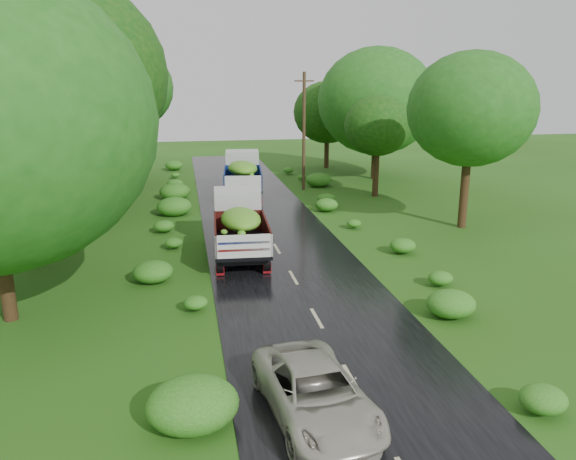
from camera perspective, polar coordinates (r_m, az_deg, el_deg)
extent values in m
plane|color=#244E10|center=(15.44, 6.51, -14.92)|extent=(120.00, 120.00, 0.00)
cube|color=black|center=(19.76, 2.26, -7.80)|extent=(6.50, 80.00, 0.02)
cube|color=#BFB78C|center=(15.43, 6.51, -14.85)|extent=(0.12, 1.60, 0.00)
cube|color=#BFB78C|center=(18.87, 2.94, -8.93)|extent=(0.12, 1.60, 0.00)
cube|color=#BFB78C|center=(22.49, 0.56, -4.84)|extent=(0.12, 1.60, 0.00)
cube|color=#BFB78C|center=(26.22, -1.13, -1.90)|extent=(0.12, 1.60, 0.00)
cube|color=#BFB78C|center=(30.03, -2.39, 0.30)|extent=(0.12, 1.60, 0.00)
cube|color=#BFB78C|center=(33.87, -3.37, 2.00)|extent=(0.12, 1.60, 0.00)
cube|color=#BFB78C|center=(37.75, -4.15, 3.36)|extent=(0.12, 1.60, 0.00)
cube|color=#BFB78C|center=(41.65, -4.78, 4.46)|extent=(0.12, 1.60, 0.00)
cube|color=#BFB78C|center=(45.57, -5.31, 5.37)|extent=(0.12, 1.60, 0.00)
cube|color=#BFB78C|center=(49.51, -5.75, 6.14)|extent=(0.12, 1.60, 0.00)
cube|color=#BFB78C|center=(53.45, -6.13, 6.80)|extent=(0.12, 1.60, 0.00)
cube|color=black|center=(25.08, -4.87, -1.29)|extent=(1.97, 5.59, 0.27)
cylinder|color=black|center=(27.03, -7.10, -0.47)|extent=(0.32, 0.99, 0.98)
cylinder|color=black|center=(27.10, -3.08, -0.33)|extent=(0.32, 0.99, 0.98)
cylinder|color=black|center=(23.91, -6.98, -2.55)|extent=(0.32, 0.99, 0.98)
cylinder|color=black|center=(23.99, -2.44, -2.38)|extent=(0.32, 0.99, 0.98)
cylinder|color=black|center=(22.95, -6.94, -3.31)|extent=(0.32, 0.99, 0.98)
cylinder|color=black|center=(23.04, -2.21, -3.13)|extent=(0.32, 0.99, 0.98)
cube|color=maroon|center=(22.71, -6.91, -4.09)|extent=(0.33, 0.06, 0.44)
cube|color=maroon|center=(22.80, -2.13, -3.90)|extent=(0.33, 0.06, 0.44)
cube|color=silver|center=(26.94, -5.17, 2.20)|extent=(2.25, 1.97, 1.86)
cube|color=black|center=(24.04, -4.76, -1.49)|extent=(2.46, 4.31, 0.16)
cube|color=#47150C|center=(23.86, -7.39, -0.33)|extent=(0.29, 4.20, 0.93)
cube|color=#47150C|center=(23.96, -2.19, -0.15)|extent=(0.29, 4.20, 0.93)
cube|color=#47150C|center=(25.88, -5.03, 0.96)|extent=(2.25, 0.19, 0.93)
cube|color=silver|center=(21.91, -4.50, -1.66)|extent=(2.25, 0.19, 0.93)
ellipsoid|color=#4B8818|center=(23.74, -4.82, 1.12)|extent=(2.07, 3.62, 0.98)
cube|color=black|center=(37.90, -4.60, 4.40)|extent=(2.36, 6.00, 0.29)
cylinder|color=black|center=(40.03, -6.07, 4.72)|extent=(0.39, 1.06, 1.04)
cylinder|color=black|center=(40.04, -3.18, 4.78)|extent=(0.39, 1.06, 1.04)
cylinder|color=black|center=(36.63, -6.16, 3.74)|extent=(0.39, 1.06, 1.04)
cylinder|color=black|center=(36.64, -3.00, 3.81)|extent=(0.39, 1.06, 1.04)
cylinder|color=black|center=(35.59, -6.19, 3.40)|extent=(0.39, 1.06, 1.04)
cylinder|color=black|center=(35.60, -2.94, 3.48)|extent=(0.39, 1.06, 1.04)
cube|color=maroon|center=(35.29, -6.19, 2.93)|extent=(0.36, 0.08, 0.47)
cube|color=maroon|center=(35.30, -2.92, 3.00)|extent=(0.36, 0.08, 0.47)
cube|color=silver|center=(40.02, -4.67, 6.62)|extent=(2.48, 2.19, 1.97)
cube|color=black|center=(36.79, -4.60, 4.44)|extent=(2.82, 4.68, 0.17)
cube|color=navy|center=(36.70, -6.42, 5.28)|extent=(0.53, 4.45, 0.99)
cube|color=navy|center=(36.71, -2.81, 5.36)|extent=(0.53, 4.45, 0.99)
cube|color=navy|center=(38.84, -4.64, 5.87)|extent=(2.39, 0.32, 0.99)
cube|color=silver|center=(34.53, -4.59, 4.71)|extent=(2.39, 0.32, 0.99)
ellipsoid|color=#4B8818|center=(36.58, -4.64, 6.28)|extent=(2.37, 3.93, 1.04)
imported|color=#B1AD9D|center=(13.57, 2.81, -16.19)|extent=(2.65, 4.81, 1.28)
cylinder|color=#382616|center=(39.67, 1.62, 9.89)|extent=(0.27, 0.27, 8.15)
cube|color=#382616|center=(39.50, 1.66, 14.90)|extent=(1.41, 0.44, 0.10)
cylinder|color=black|center=(25.32, -25.78, 5.36)|extent=(0.47, 0.47, 8.12)
ellipsoid|color=#0C410D|center=(25.06, -26.61, 12.31)|extent=(4.16, 4.16, 3.74)
cylinder|color=black|center=(30.72, -21.88, 5.81)|extent=(0.44, 0.44, 6.61)
ellipsoid|color=#0C410D|center=(30.46, -22.35, 10.47)|extent=(3.58, 3.58, 3.22)
cylinder|color=black|center=(35.41, -21.93, 8.85)|extent=(0.50, 0.50, 8.97)
ellipsoid|color=#0C410D|center=(35.26, -22.49, 14.35)|extent=(4.98, 4.98, 4.49)
cylinder|color=black|center=(38.59, -20.15, 8.75)|extent=(0.47, 0.47, 8.04)
ellipsoid|color=#0C410D|center=(38.42, -20.57, 13.27)|extent=(4.03, 4.03, 3.63)
cylinder|color=black|center=(43.40, -19.34, 8.84)|extent=(0.45, 0.45, 7.14)
ellipsoid|color=#0C410D|center=(43.22, -19.66, 12.41)|extent=(4.42, 4.42, 3.97)
cylinder|color=black|center=(48.58, -15.83, 10.18)|extent=(0.47, 0.47, 7.95)
ellipsoid|color=#0C410D|center=(48.44, -16.09, 13.74)|extent=(3.87, 3.87, 3.48)
cylinder|color=black|center=(30.82, 17.70, 6.63)|extent=(0.45, 0.45, 7.05)
ellipsoid|color=#1D5A16|center=(30.57, 18.11, 11.60)|extent=(3.60, 3.60, 3.24)
cylinder|color=black|center=(38.10, 8.98, 7.38)|extent=(0.41, 0.41, 5.35)
ellipsoid|color=#1D5A16|center=(37.89, 9.11, 10.42)|extent=(2.97, 2.97, 2.67)
cylinder|color=black|center=(44.88, 8.86, 9.50)|extent=(0.44, 0.44, 6.85)
ellipsoid|color=#1D5A16|center=(44.71, 8.99, 12.82)|extent=(4.26, 4.26, 3.83)
cylinder|color=black|center=(50.11, 3.97, 9.45)|extent=(0.41, 0.41, 5.52)
ellipsoid|color=#1D5A16|center=(49.95, 4.01, 11.84)|extent=(3.45, 3.45, 3.10)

